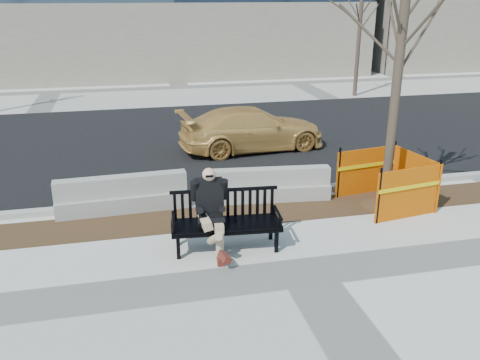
{
  "coord_description": "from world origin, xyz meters",
  "views": [
    {
      "loc": [
        -2.82,
        -7.3,
        4.54
      ],
      "look_at": [
        -0.76,
        1.75,
        1.12
      ],
      "focal_mm": 38.42,
      "sensor_mm": 36.0,
      "label": 1
    }
  ],
  "objects_px": {
    "seated_man": "(211,248)",
    "jersey_barrier_right": "(271,199)",
    "bench": "(226,248)",
    "jersey_barrier_left": "(123,210)",
    "tree_fence": "(384,205)",
    "sedan": "(252,149)"
  },
  "relations": [
    {
      "from": "seated_man",
      "to": "jersey_barrier_left",
      "type": "height_order",
      "value": "seated_man"
    },
    {
      "from": "jersey_barrier_left",
      "to": "tree_fence",
      "type": "bearing_deg",
      "value": -12.21
    },
    {
      "from": "bench",
      "to": "seated_man",
      "type": "xyz_separation_m",
      "value": [
        -0.28,
        0.08,
        0.0
      ]
    },
    {
      "from": "jersey_barrier_right",
      "to": "bench",
      "type": "bearing_deg",
      "value": -119.01
    },
    {
      "from": "seated_man",
      "to": "tree_fence",
      "type": "height_order",
      "value": "tree_fence"
    },
    {
      "from": "seated_man",
      "to": "tree_fence",
      "type": "xyz_separation_m",
      "value": [
        4.18,
        1.19,
        0.0
      ]
    },
    {
      "from": "jersey_barrier_left",
      "to": "jersey_barrier_right",
      "type": "bearing_deg",
      "value": -4.39
    },
    {
      "from": "jersey_barrier_left",
      "to": "bench",
      "type": "bearing_deg",
      "value": -52.9
    },
    {
      "from": "jersey_barrier_left",
      "to": "sedan",
      "type": "bearing_deg",
      "value": 42.49
    },
    {
      "from": "bench",
      "to": "jersey_barrier_right",
      "type": "distance_m",
      "value": 2.62
    },
    {
      "from": "bench",
      "to": "seated_man",
      "type": "distance_m",
      "value": 0.29
    },
    {
      "from": "bench",
      "to": "seated_man",
      "type": "relative_size",
      "value": 1.33
    },
    {
      "from": "seated_man",
      "to": "tree_fence",
      "type": "distance_m",
      "value": 4.35
    },
    {
      "from": "tree_fence",
      "to": "jersey_barrier_right",
      "type": "bearing_deg",
      "value": 159.97
    },
    {
      "from": "sedan",
      "to": "jersey_barrier_left",
      "type": "distance_m",
      "value": 5.54
    },
    {
      "from": "bench",
      "to": "jersey_barrier_left",
      "type": "relative_size",
      "value": 0.73
    },
    {
      "from": "tree_fence",
      "to": "jersey_barrier_left",
      "type": "bearing_deg",
      "value": 170.3
    },
    {
      "from": "jersey_barrier_right",
      "to": "tree_fence",
      "type": "bearing_deg",
      "value": -14.06
    },
    {
      "from": "tree_fence",
      "to": "jersey_barrier_left",
      "type": "xyz_separation_m",
      "value": [
        -5.77,
        0.99,
        0.0
      ]
    },
    {
      "from": "seated_man",
      "to": "jersey_barrier_right",
      "type": "distance_m",
      "value": 2.73
    },
    {
      "from": "seated_man",
      "to": "tree_fence",
      "type": "bearing_deg",
      "value": 20.67
    },
    {
      "from": "sedan",
      "to": "jersey_barrier_right",
      "type": "xyz_separation_m",
      "value": [
        -0.55,
        -4.02,
        0.0
      ]
    }
  ]
}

